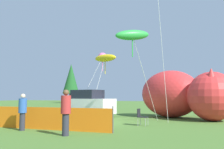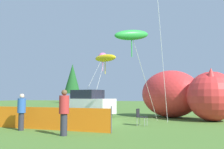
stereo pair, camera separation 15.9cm
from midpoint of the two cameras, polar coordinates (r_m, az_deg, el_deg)
ground_plane at (r=15.19m, az=-4.41°, el=-11.09°), size 120.00×120.00×0.00m
parked_car at (r=19.65m, az=-5.09°, el=-6.65°), size 4.22×2.56×2.10m
folding_chair at (r=14.12m, az=6.80°, el=-9.30°), size 0.54×0.54×0.93m
inflatable_cat at (r=19.04m, az=15.89°, el=-4.65°), size 7.71×6.33×3.59m
safety_fence at (r=12.85m, az=-15.03°, el=-9.65°), size 7.15×0.41×1.19m
spectator_in_grey_shirt at (r=10.65m, az=-10.49°, el=-8.08°), size 0.42×0.42×1.91m
spectator_in_blue_shirt at (r=12.80m, az=-19.65°, el=-7.72°), size 0.38×0.38×1.75m
kite_pink_octopus at (r=23.32m, az=-1.95°, el=3.91°), size 1.88×2.97×5.67m
kite_yellow_hero at (r=20.40m, az=-1.36°, el=3.76°), size 2.51×2.91×5.11m
kite_green_fish at (r=14.79m, az=4.83°, el=8.93°), size 2.00×3.84×5.67m
horizon_tree_east at (r=59.41m, az=-8.97°, el=-0.99°), size 3.82×3.82×9.11m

